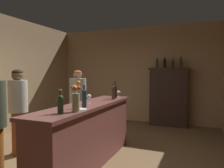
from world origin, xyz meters
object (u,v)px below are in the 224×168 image
wine_bottle_pinot (84,97)px  flower_arrangement (76,98)px  wine_glass_front (89,97)px  patron_tall (78,102)px  display_bottle_midleft (165,63)px  wine_bottle_malbec (113,92)px  wine_bottle_rose (115,91)px  bar_counter (87,134)px  wine_bottle_merlot (60,103)px  cheese_plate (80,109)px  display_bottle_center (173,63)px  wine_glass_mid (118,92)px  patron_redhead (18,108)px  display_bottle_left (157,63)px  display_bottle_midright (181,62)px  display_cabinet (169,96)px

wine_bottle_pinot → flower_arrangement: size_ratio=0.84×
wine_glass_front → patron_tall: size_ratio=0.10×
display_bottle_midleft → wine_bottle_malbec: bearing=-103.2°
wine_bottle_rose → flower_arrangement: (0.07, -1.57, 0.03)m
wine_bottle_rose → patron_tall: bearing=168.5°
bar_counter → wine_bottle_merlot: 1.03m
wine_bottle_rose → wine_bottle_merlot: size_ratio=1.13×
cheese_plate → display_bottle_midleft: display_bottle_midleft is taller
bar_counter → display_bottle_center: display_bottle_center is taller
wine_bottle_malbec → wine_glass_mid: wine_bottle_malbec is taller
wine_bottle_rose → patron_redhead: size_ratio=0.22×
wine_glass_mid → display_bottle_left: display_bottle_left is taller
display_bottle_midleft → patron_redhead: (-2.11, -3.24, -0.91)m
display_bottle_midright → wine_bottle_pinot: bearing=-106.9°
bar_counter → wine_bottle_malbec: wine_bottle_malbec is taller
wine_glass_front → display_bottle_midright: 3.37m
wine_bottle_malbec → display_bottle_midleft: display_bottle_midleft is taller
flower_arrangement → display_bottle_left: size_ratio=1.27×
wine_bottle_rose → cheese_plate: bearing=-88.3°
wine_glass_mid → display_bottle_midleft: bearing=73.9°
wine_bottle_merlot → flower_arrangement: (0.12, 0.16, 0.05)m
wine_glass_front → wine_bottle_merlot: bearing=-85.2°
display_cabinet → wine_bottle_merlot: bearing=-101.2°
bar_counter → wine_bottle_rose: size_ratio=7.51×
flower_arrangement → display_bottle_center: bearing=78.6°
cheese_plate → display_bottle_midright: 3.86m
bar_counter → wine_bottle_malbec: bearing=76.9°
display_bottle_left → display_bottle_center: display_bottle_left is taller
bar_counter → wine_bottle_merlot: size_ratio=8.49×
display_cabinet → display_bottle_left: bearing=180.0°
wine_bottle_malbec → wine_bottle_pinot: (-0.04, -1.02, 0.00)m
bar_counter → wine_glass_mid: wine_glass_mid is taller
wine_glass_mid → wine_bottle_rose: bearing=-94.8°
cheese_plate → display_bottle_center: 3.81m
wine_glass_front → wine_glass_mid: (0.13, 1.00, -0.01)m
display_bottle_left → display_bottle_midright: size_ratio=0.95×
display_bottle_left → patron_redhead: 3.86m
cheese_plate → display_bottle_midleft: (0.57, 3.65, 0.78)m
wine_bottle_pinot → display_bottle_left: size_ratio=1.07×
wine_bottle_rose → bar_counter: bearing=-97.5°
display_bottle_midleft → wine_glass_mid: bearing=-106.1°
display_cabinet → patron_redhead: 3.94m
wine_bottle_rose → display_bottle_center: size_ratio=1.17×
display_cabinet → display_bottle_midleft: bearing=180.0°
display_bottle_left → wine_bottle_pinot: bearing=-96.5°
wine_bottle_malbec → display_bottle_midright: bearing=67.5°
bar_counter → flower_arrangement: flower_arrangement is taller
display_bottle_center → display_bottle_midleft: bearing=-180.0°
wine_bottle_merlot → wine_glass_mid: wine_bottle_merlot is taller
wine_bottle_merlot → patron_tall: patron_tall is taller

